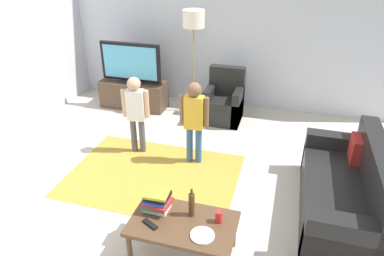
% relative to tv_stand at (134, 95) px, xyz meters
% --- Properties ---
extents(ground, '(7.80, 7.80, 0.00)m').
position_rel_tv_stand_xyz_m(ground, '(1.62, -2.30, -0.24)').
color(ground, beige).
extents(wall_back, '(6.00, 0.12, 2.70)m').
position_rel_tv_stand_xyz_m(wall_back, '(1.62, 0.70, 1.11)').
color(wall_back, silver).
rests_on(wall_back, ground).
extents(area_rug, '(2.20, 1.60, 0.01)m').
position_rel_tv_stand_xyz_m(area_rug, '(1.15, -1.95, -0.24)').
color(area_rug, '#B28C33').
rests_on(area_rug, ground).
extents(tv_stand, '(1.20, 0.44, 0.50)m').
position_rel_tv_stand_xyz_m(tv_stand, '(0.00, 0.00, 0.00)').
color(tv_stand, '#4C3828').
rests_on(tv_stand, ground).
extents(tv, '(1.10, 0.28, 0.71)m').
position_rel_tv_stand_xyz_m(tv, '(0.00, -0.02, 0.60)').
color(tv, black).
rests_on(tv, tv_stand).
extents(couch, '(0.80, 1.80, 0.86)m').
position_rel_tv_stand_xyz_m(couch, '(3.52, -2.06, 0.05)').
color(couch, black).
rests_on(couch, ground).
extents(armchair, '(0.60, 0.60, 0.90)m').
position_rel_tv_stand_xyz_m(armchair, '(1.71, -0.04, 0.05)').
color(armchair, black).
rests_on(armchair, ground).
extents(floor_lamp, '(0.36, 0.36, 1.78)m').
position_rel_tv_stand_xyz_m(floor_lamp, '(1.10, 0.15, 1.30)').
color(floor_lamp, '#262626').
rests_on(floor_lamp, ground).
extents(child_near_tv, '(0.38, 0.19, 1.15)m').
position_rel_tv_stand_xyz_m(child_near_tv, '(0.72, -1.43, 0.45)').
color(child_near_tv, '#4C4C59').
rests_on(child_near_tv, ground).
extents(child_center, '(0.39, 0.19, 1.18)m').
position_rel_tv_stand_xyz_m(child_center, '(1.58, -1.47, 0.46)').
color(child_center, '#33598C').
rests_on(child_center, ground).
extents(coffee_table, '(1.00, 0.60, 0.42)m').
position_rel_tv_stand_xyz_m(coffee_table, '(1.94, -3.11, 0.13)').
color(coffee_table, '#513823').
rests_on(coffee_table, ground).
extents(book_stack, '(0.28, 0.24, 0.22)m').
position_rel_tv_stand_xyz_m(book_stack, '(1.65, -3.01, 0.28)').
color(book_stack, white).
rests_on(book_stack, coffee_table).
extents(bottle, '(0.06, 0.06, 0.31)m').
position_rel_tv_stand_xyz_m(bottle, '(1.99, -2.99, 0.31)').
color(bottle, '#4C3319').
rests_on(bottle, coffee_table).
extents(tv_remote, '(0.17, 0.12, 0.02)m').
position_rel_tv_stand_xyz_m(tv_remote, '(1.66, -3.23, 0.19)').
color(tv_remote, black).
rests_on(tv_remote, coffee_table).
extents(soda_can, '(0.07, 0.07, 0.12)m').
position_rel_tv_stand_xyz_m(soda_can, '(2.26, -3.01, 0.24)').
color(soda_can, red).
rests_on(soda_can, coffee_table).
extents(plate, '(0.22, 0.22, 0.02)m').
position_rel_tv_stand_xyz_m(plate, '(2.16, -3.23, 0.18)').
color(plate, white).
rests_on(plate, coffee_table).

